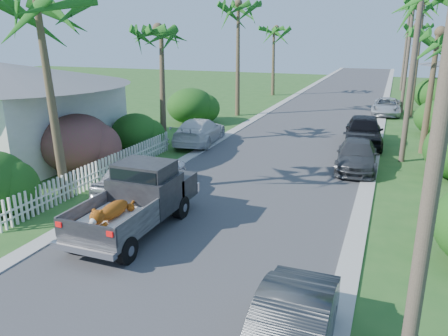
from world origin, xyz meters
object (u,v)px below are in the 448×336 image
at_px(palm_r_d, 419,25).
at_px(utility_pole_c, 408,52).
at_px(palm_r_b, 438,33).
at_px(house_left, 3,114).
at_px(palm_l_a, 40,1).
at_px(palm_l_c, 238,4).
at_px(parked_car_ln, 143,175).
at_px(parked_car_lf, 200,131).
at_px(pickup_truck, 141,196).
at_px(palm_r_c, 424,1).
at_px(parked_car_rf, 364,131).
at_px(utility_pole_a, 441,126).
at_px(parked_car_rm, 357,155).
at_px(parked_car_rd, 387,107).
at_px(utility_pole_b, 413,64).
at_px(palm_l_d, 274,28).
at_px(palm_l_b, 160,29).
at_px(utility_pole_d, 406,47).

xyz_separation_m(palm_r_d, utility_pole_c, (-0.90, -12.00, -2.14)).
bearing_deg(palm_r_b, house_left, -157.80).
bearing_deg(palm_l_a, palm_r_d, 71.06).
bearing_deg(palm_l_c, palm_r_d, 55.22).
relative_size(parked_car_ln, palm_r_b, 0.66).
bearing_deg(parked_car_lf, pickup_truck, 98.60).
bearing_deg(palm_r_d, parked_car_ln, -105.86).
bearing_deg(palm_r_c, palm_r_d, 88.77).
xyz_separation_m(parked_car_rf, utility_pole_a, (2.00, -17.59, 3.78)).
bearing_deg(parked_car_rm, parked_car_lf, 164.59).
bearing_deg(parked_car_lf, utility_pole_c, -131.05).
bearing_deg(utility_pole_a, palm_r_c, 88.77).
distance_m(parked_car_rd, palm_r_b, 12.67).
bearing_deg(parked_car_rd, palm_l_a, -114.12).
xyz_separation_m(parked_car_rf, palm_r_d, (2.90, 24.41, 5.92)).
bearing_deg(utility_pole_b, palm_r_c, 87.36).
height_order(palm_l_a, palm_l_d, palm_l_a).
bearing_deg(parked_car_lf, utility_pole_a, 119.46).
xyz_separation_m(parked_car_rd, palm_r_c, (1.67, -0.30, 7.49)).
height_order(parked_car_ln, palm_l_d, palm_l_d).
relative_size(parked_car_rd, palm_l_d, 0.58).
xyz_separation_m(parked_car_rm, palm_l_c, (-9.64, 11.05, 7.28)).
bearing_deg(palm_r_b, palm_l_c, 150.95).
xyz_separation_m(parked_car_rd, palm_r_d, (1.97, 13.70, 6.12)).
distance_m(palm_l_b, utility_pole_b, 12.54).
bearing_deg(palm_l_d, parked_car_lf, -85.95).
height_order(palm_l_b, house_left, palm_l_b).
bearing_deg(palm_l_a, utility_pole_b, 40.28).
bearing_deg(parked_car_rf, utility_pole_d, 80.96).
distance_m(parked_car_lf, utility_pole_b, 11.30).
bearing_deg(pickup_truck, palm_r_b, 56.01).
relative_size(parked_car_rf, utility_pole_a, 0.53).
height_order(parked_car_rf, utility_pole_a, utility_pole_a).
relative_size(palm_r_b, utility_pole_c, 0.80).
bearing_deg(utility_pole_a, utility_pole_b, 90.00).
height_order(parked_car_rd, utility_pole_b, utility_pole_b).
relative_size(palm_l_d, palm_r_b, 1.07).
relative_size(palm_r_d, utility_pole_d, 0.89).
distance_m(palm_r_b, palm_r_d, 25.01).
height_order(utility_pole_b, utility_pole_c, same).
bearing_deg(utility_pole_b, utility_pole_c, 90.00).
bearing_deg(pickup_truck, utility_pole_a, -27.34).
bearing_deg(utility_pole_d, palm_r_d, -73.30).
height_order(palm_l_b, utility_pole_c, utility_pole_c).
height_order(parked_car_lf, palm_l_b, palm_l_b).
bearing_deg(palm_l_d, parked_car_ln, -84.39).
height_order(parked_car_rm, parked_car_lf, parked_car_lf).
bearing_deg(palm_l_c, parked_car_rm, -48.90).
height_order(palm_l_c, utility_pole_d, palm_l_c).
bearing_deg(utility_pole_c, utility_pole_d, 90.00).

